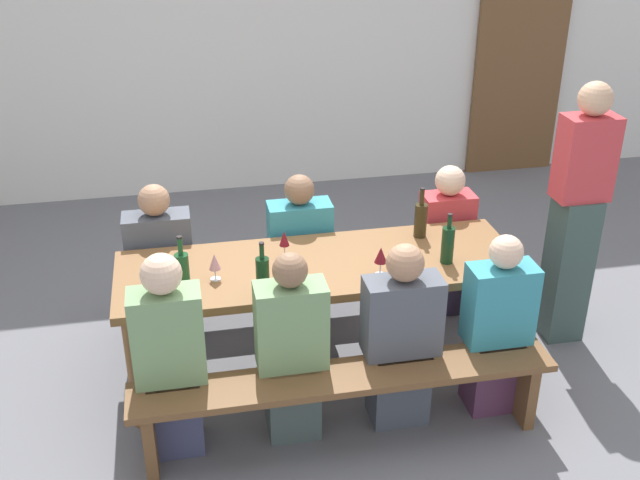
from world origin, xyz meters
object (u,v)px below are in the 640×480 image
Objects in this scene: wine_bottle_0 at (263,277)px; wine_bottle_2 at (421,219)px; wine_glass_2 at (284,240)px; seated_guest_near_2 at (401,340)px; wine_bottle_3 at (182,269)px; tasting_table at (320,274)px; seated_guest_near_0 at (170,360)px; seated_guest_near_3 at (497,329)px; wooden_door at (519,67)px; seated_guest_far_1 at (300,257)px; seated_guest_far_0 at (161,270)px; standing_host at (575,219)px; bench_near at (345,388)px; wine_glass_1 at (381,256)px; wine_glass_0 at (215,262)px; seated_guest_far_2 at (445,243)px; wine_bottle_1 at (448,244)px; seated_guest_near_1 at (292,352)px; bench_far at (300,266)px.

wine_bottle_2 is at bearing 27.04° from wine_bottle_0.
wine_glass_2 is 0.90m from seated_guest_near_2.
tasting_table is at bearing 8.85° from wine_bottle_3.
seated_guest_near_0 is 1.07× the size of seated_guest_near_3.
wooden_door is 6.45× the size of wine_bottle_2.
seated_guest_near_0 reaches higher than seated_guest_far_1.
seated_guest_near_0 reaches higher than wine_bottle_2.
tasting_table is (-2.57, -2.99, -0.37)m from wooden_door.
seated_guest_far_0 is 2.63m from standing_host.
bench_near is 12.94× the size of wine_glass_1.
wine_bottle_3 is (-1.47, -0.35, -0.01)m from wine_bottle_2.
seated_guest_far_0 reaches higher than wine_glass_0.
seated_guest_far_0 is at bearing 127.34° from bench_near.
seated_guest_far_2 is (0.08, 1.06, -0.00)m from seated_guest_near_3.
tasting_table is 0.53m from wine_bottle_0.
seated_guest_near_3 is (1.79, -0.00, -0.05)m from seated_guest_near_0.
standing_host is (1.67, -0.46, 0.34)m from seated_guest_far_1.
wine_glass_2 is at bearing -133.67° from wooden_door.
wooden_door is at bearing 42.80° from wine_bottle_3.
tasting_table is 2.15× the size of seated_guest_near_2.
wooden_door is 2.97m from seated_guest_far_2.
wine_bottle_1 reaches higher than wine_glass_2.
wine_bottle_0 is 0.30× the size of seated_guest_far_1.
standing_host is (-0.92, -2.91, -0.20)m from wooden_door.
seated_guest_near_1 reaches higher than seated_guest_far_1.
wine_glass_0 reaches higher than bench_near.
bench_near is at bearing -126.91° from wine_bottle_2.
wine_bottle_0 is 1.12m from wine_bottle_1.
wine_glass_1 is (0.31, -0.89, 0.51)m from bench_far.
wine_glass_0 is at bearing -43.96° from seated_guest_far_1.
wine_bottle_3 is 2.44m from standing_host.
tasting_table is 0.74m from wine_bottle_2.
wooden_door is 0.89× the size of tasting_table.
wine_bottle_0 is 1.18m from wine_bottle_2.
seated_guest_near_2 is 0.64× the size of standing_host.
seated_guest_far_1 is 1.00m from seated_guest_far_2.
wine_bottle_3 is 0.75m from seated_guest_near_1.
bench_far is at bearing 36.49° from seated_guest_near_3.
wooden_door reaches higher than tasting_table.
bench_near is 0.93m from seated_guest_near_0.
wine_glass_2 is 0.16× the size of seated_guest_far_1.
seated_guest_near_1 is 1.26m from seated_guest_far_0.
wine_glass_1 is (-0.37, -0.43, 0.00)m from wine_bottle_2.
wine_glass_2 is 0.17× the size of seated_guest_far_2.
seated_guest_near_3 is 1.02× the size of seated_guest_far_2.
wine_bottle_2 is 1.51m from wine_bottle_3.
seated_guest_near_0 reaches higher than tasting_table.
wooden_door is 4.53m from bench_near.
seated_guest_near_1 is at bearing -52.33° from wine_glass_0.
wooden_door is 6.41× the size of wine_bottle_0.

